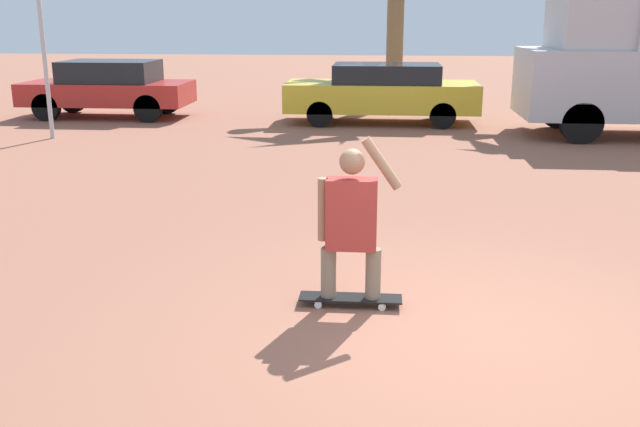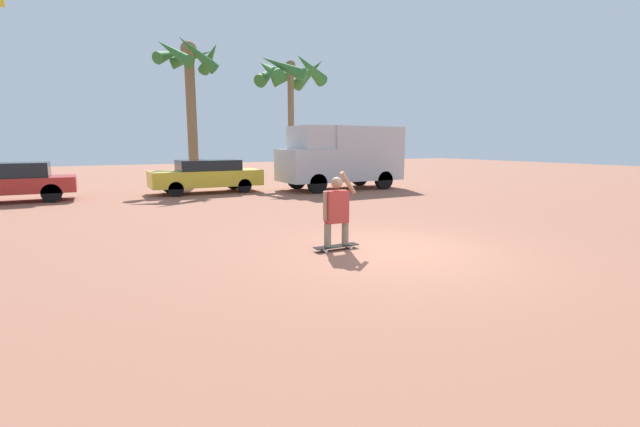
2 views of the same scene
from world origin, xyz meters
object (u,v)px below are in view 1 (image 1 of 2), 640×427
object	(u,v)px
skateboard	(350,298)
person_skateboarder	(351,217)
parked_car_red	(108,87)
parked_car_yellow	(383,92)

from	to	relation	value
skateboard	person_skateboarder	world-z (taller)	person_skateboarder
parked_car_red	person_skateboarder	bearing A→B (deg)	-59.99
person_skateboarder	parked_car_yellow	distance (m)	11.27
skateboard	parked_car_yellow	world-z (taller)	parked_car_yellow
person_skateboarder	parked_car_yellow	bearing A→B (deg)	88.91
skateboard	person_skateboarder	xyz separation A→B (m)	(-0.00, -0.00, 0.77)
skateboard	parked_car_yellow	bearing A→B (deg)	88.92
skateboard	person_skateboarder	bearing A→B (deg)	-180.00
person_skateboarder	parked_car_yellow	world-z (taller)	person_skateboarder
parked_car_yellow	skateboard	bearing A→B (deg)	-91.08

